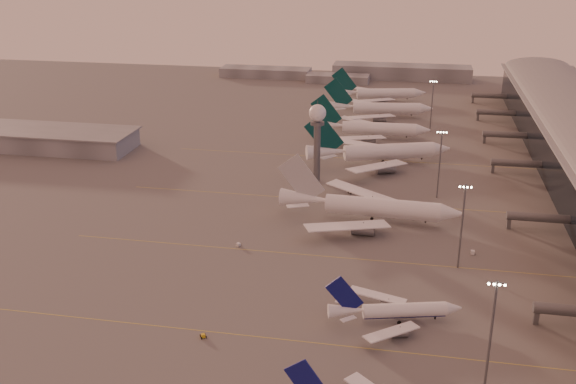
# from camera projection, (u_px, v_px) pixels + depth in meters

# --- Properties ---
(ground) EXTENTS (700.00, 700.00, 0.00)m
(ground) POSITION_uv_depth(u_px,v_px,m) (212.00, 358.00, 148.28)
(ground) COLOR #5F5D5D
(ground) RESTS_ON ground
(taxiway_markings) EXTENTS (180.00, 185.25, 0.02)m
(taxiway_markings) POSITION_uv_depth(u_px,v_px,m) (369.00, 258.00, 194.45)
(taxiway_markings) COLOR gold
(taxiway_markings) RESTS_ON ground
(hangar) EXTENTS (82.00, 27.00, 8.50)m
(hangar) POSITION_uv_depth(u_px,v_px,m) (43.00, 138.00, 296.73)
(hangar) COLOR slate
(hangar) RESTS_ON ground
(radar_tower) EXTENTS (6.40, 6.40, 31.10)m
(radar_tower) POSITION_uv_depth(u_px,v_px,m) (317.00, 127.00, 250.37)
(radar_tower) COLOR #5C5E64
(radar_tower) RESTS_ON ground
(mast_a) EXTENTS (3.60, 0.56, 25.00)m
(mast_a) POSITION_uv_depth(u_px,v_px,m) (491.00, 331.00, 133.18)
(mast_a) COLOR #5C5E64
(mast_a) RESTS_ON ground
(mast_b) EXTENTS (3.60, 0.56, 25.00)m
(mast_b) POSITION_uv_depth(u_px,v_px,m) (462.00, 222.00, 184.28)
(mast_b) COLOR #5C5E64
(mast_b) RESTS_ON ground
(mast_c) EXTENTS (3.60, 0.56, 25.00)m
(mast_c) POSITION_uv_depth(u_px,v_px,m) (440.00, 161.00, 235.74)
(mast_c) COLOR #5C5E64
(mast_c) RESTS_ON ground
(mast_d) EXTENTS (3.60, 0.56, 25.00)m
(mast_d) POSITION_uv_depth(u_px,v_px,m) (432.00, 103.00, 318.84)
(mast_d) COLOR #5C5E64
(mast_d) RESTS_ON ground
(distant_horizon) EXTENTS (165.00, 37.50, 9.00)m
(distant_horizon) POSITION_uv_depth(u_px,v_px,m) (359.00, 73.00, 445.40)
(distant_horizon) COLOR slate
(distant_horizon) RESTS_ON ground
(narrowbody_mid) EXTENTS (32.61, 25.69, 13.00)m
(narrowbody_mid) POSITION_uv_depth(u_px,v_px,m) (395.00, 313.00, 161.09)
(narrowbody_mid) COLOR white
(narrowbody_mid) RESTS_ON ground
(widebody_white) EXTENTS (60.59, 48.47, 21.30)m
(widebody_white) POSITION_uv_depth(u_px,v_px,m) (370.00, 211.00, 219.08)
(widebody_white) COLOR white
(widebody_white) RESTS_ON ground
(greentail_a) EXTENTS (59.04, 46.90, 22.27)m
(greentail_a) POSITION_uv_depth(u_px,v_px,m) (380.00, 155.00, 275.00)
(greentail_a) COLOR white
(greentail_a) RESTS_ON ground
(greentail_b) EXTENTS (55.35, 44.66, 20.10)m
(greentail_b) POSITION_uv_depth(u_px,v_px,m) (371.00, 131.00, 311.14)
(greentail_b) COLOR white
(greentail_b) RESTS_ON ground
(greentail_c) EXTENTS (56.10, 45.02, 20.44)m
(greentail_c) POSITION_uv_depth(u_px,v_px,m) (379.00, 111.00, 347.84)
(greentail_c) COLOR white
(greentail_c) RESTS_ON ground
(greentail_d) EXTENTS (53.13, 42.45, 19.56)m
(greentail_d) POSITION_uv_depth(u_px,v_px,m) (380.00, 95.00, 382.46)
(greentail_d) COLOR white
(greentail_d) RESTS_ON ground
(gsv_tug_mid) EXTENTS (3.16, 3.58, 0.88)m
(gsv_tug_mid) POSITION_uv_depth(u_px,v_px,m) (203.00, 336.00, 155.51)
(gsv_tug_mid) COLOR gold
(gsv_tug_mid) RESTS_ON ground
(gsv_truck_b) EXTENTS (6.00, 3.53, 2.29)m
(gsv_truck_b) POSITION_uv_depth(u_px,v_px,m) (396.00, 297.00, 170.90)
(gsv_truck_b) COLOR silver
(gsv_truck_b) RESTS_ON ground
(gsv_truck_c) EXTENTS (4.58, 5.85, 2.26)m
(gsv_truck_c) POSITION_uv_depth(u_px,v_px,m) (239.00, 243.00, 201.93)
(gsv_truck_c) COLOR silver
(gsv_truck_c) RESTS_ON ground
(gsv_catering_b) EXTENTS (5.81, 2.92, 4.69)m
(gsv_catering_b) POSITION_uv_depth(u_px,v_px,m) (474.00, 247.00, 196.07)
(gsv_catering_b) COLOR silver
(gsv_catering_b) RESTS_ON ground
(gsv_tug_far) EXTENTS (4.42, 4.31, 1.10)m
(gsv_tug_far) POSITION_uv_depth(u_px,v_px,m) (351.00, 192.00, 243.96)
(gsv_tug_far) COLOR silver
(gsv_tug_far) RESTS_ON ground
(gsv_truck_d) EXTENTS (3.56, 5.39, 2.05)m
(gsv_truck_d) POSITION_uv_depth(u_px,v_px,m) (288.00, 166.00, 270.59)
(gsv_truck_d) COLOR silver
(gsv_truck_d) RESTS_ON ground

